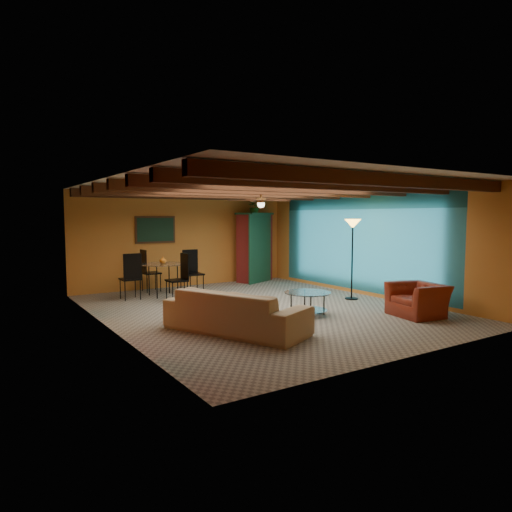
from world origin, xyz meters
TOP-DOWN VIEW (x-y plane):
  - room at (0.00, 0.11)m, footprint 6.52×8.01m
  - sofa at (-1.44, -1.40)m, footprint 1.96×2.74m
  - armchair at (2.29, -2.30)m, footprint 1.06×1.17m
  - coffee_table at (0.47, -1.02)m, footprint 1.19×1.19m
  - dining_table at (-1.18, 2.72)m, footprint 2.23×2.23m
  - armoire at (2.20, 3.70)m, footprint 1.31×1.02m
  - floor_lamp at (2.52, -0.19)m, footprint 0.52×0.52m
  - ceiling_fan at (0.00, 0.00)m, footprint 1.50×1.50m
  - painting at (-0.90, 3.96)m, footprint 1.05×0.03m
  - potted_plant at (2.20, 3.70)m, footprint 0.49×0.44m
  - vase at (-1.18, 2.72)m, footprint 0.18×0.18m

SIDE VIEW (x-z plane):
  - coffee_table at x=0.47m, z-range 0.00..0.49m
  - armchair at x=2.29m, z-range 0.00..0.67m
  - sofa at x=-1.44m, z-range 0.00..0.75m
  - dining_table at x=-1.18m, z-range 0.00..1.15m
  - floor_lamp at x=2.52m, z-range 0.00..1.96m
  - armoire at x=2.20m, z-range 0.00..2.07m
  - vase at x=-1.18m, z-range 1.15..1.33m
  - painting at x=-0.90m, z-range 1.32..1.97m
  - potted_plant at x=2.20m, z-range 2.07..2.56m
  - ceiling_fan at x=0.00m, z-range 2.14..2.58m
  - room at x=0.00m, z-range 1.01..3.72m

